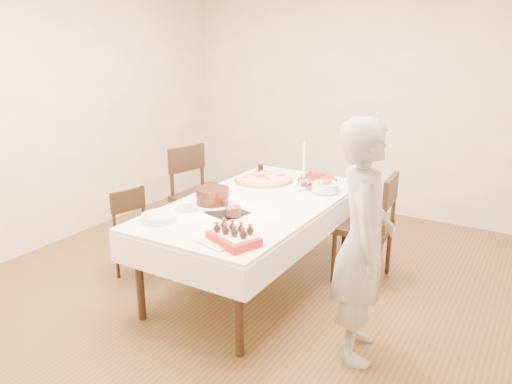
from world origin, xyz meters
The scene contains 22 objects.
floor centered at (0.00, 0.00, 0.00)m, with size 5.00×5.00×0.00m, color #54391C.
wall_back centered at (0.00, 2.50, 1.35)m, with size 4.50×0.04×2.70m, color #F0E4CA.
wall_left centered at (-2.25, 0.00, 1.35)m, with size 0.04×5.00×2.70m, color #F0E4CA.
dining_table centered at (0.02, 0.11, 0.38)m, with size 1.14×2.14×0.75m, color white.
chair_right_savory centered at (0.76, 0.68, 0.48)m, with size 0.49×0.49×0.97m, color #331F11, non-canonical shape.
chair_left_savory centered at (-0.86, 0.52, 0.51)m, with size 0.52×0.52×1.02m, color #331F11, non-canonical shape.
chair_left_dessert centered at (-0.89, -0.31, 0.39)m, with size 0.40×0.40×0.79m, color #331F11, non-canonical shape.
person centered at (1.11, -0.38, 0.80)m, with size 0.58×0.38×1.60m, color #ABA6A1.
pizza_white centered at (-0.23, 0.66, 0.77)m, with size 0.56×0.56×0.04m, color beige.
pizza_pepperoni centered at (0.19, 0.95, 0.77)m, with size 0.37×0.37×0.04m, color red.
red_placemat centered at (0.33, 0.74, 0.75)m, with size 0.26×0.26×0.01m, color #B21E1E.
pasta_bowl centered at (0.41, 0.64, 0.80)m, with size 0.24×0.24×0.08m, color white.
taper_candle centered at (0.16, 0.72, 0.96)m, with size 0.09×0.09×0.41m, color white.
shaker_pair centered at (0.20, 0.53, 0.79)m, with size 0.07×0.07×0.08m, color white, non-canonical shape.
cola_glass centered at (-0.38, 0.87, 0.80)m, with size 0.05×0.05×0.10m, color black.
layer_cake centered at (-0.24, -0.14, 0.82)m, with size 0.35×0.35×0.14m, color black.
cake_board centered at (-0.02, -0.25, 0.75)m, with size 0.27×0.27×0.01m, color black.
birthday_cake centered at (0.07, -0.30, 0.83)m, with size 0.12×0.12×0.13m, color #36170E.
strawberry_box centered at (0.34, -0.71, 0.79)m, with size 0.34×0.23×0.08m, color red, non-canonical shape.
box_lid centered at (0.24, -0.77, 0.75)m, with size 0.27×0.18×0.02m, color beige.
plate_stack centered at (-0.36, -0.65, 0.78)m, with size 0.26×0.26×0.05m, color white.
china_plate centered at (-0.34, -0.32, 0.75)m, with size 0.22×0.22×0.01m, color white.
Camera 1 is at (2.04, -3.23, 2.05)m, focal length 35.00 mm.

